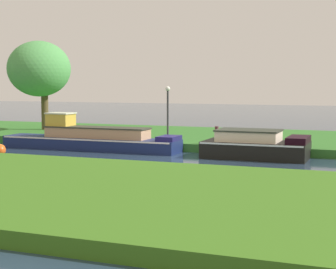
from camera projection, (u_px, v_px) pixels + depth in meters
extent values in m
plane|color=#26394D|center=(172.00, 157.00, 24.69)|extent=(120.00, 120.00, 0.00)
cube|color=#306D26|center=(216.00, 138.00, 31.16)|extent=(72.00, 10.00, 0.40)
cube|color=#3A6C1B|center=(63.00, 189.00, 16.32)|extent=(72.00, 10.00, 0.40)
cube|color=navy|center=(90.00, 144.00, 27.51)|extent=(9.26, 1.57, 0.61)
cube|color=white|center=(90.00, 138.00, 27.48)|extent=(9.07, 1.60, 0.07)
cube|color=tan|center=(97.00, 133.00, 27.31)|extent=(5.29, 1.20, 0.48)
cube|color=#333529|center=(97.00, 127.00, 27.29)|extent=(5.39, 1.26, 0.06)
cube|color=gold|center=(61.00, 120.00, 28.00)|extent=(1.17, 1.01, 0.66)
cube|color=beige|center=(61.00, 113.00, 27.97)|extent=(1.27, 1.07, 0.06)
cube|color=#1C1853|center=(169.00, 138.00, 25.95)|extent=(0.86, 1.32, 0.22)
cube|color=black|center=(256.00, 150.00, 24.50)|extent=(4.54, 2.29, 0.74)
cube|color=white|center=(256.00, 142.00, 24.47)|extent=(4.45, 2.32, 0.07)
cube|color=beige|center=(249.00, 136.00, 24.56)|extent=(2.68, 1.74, 0.45)
cube|color=#30352A|center=(249.00, 130.00, 24.53)|extent=(2.78, 1.83, 0.06)
cube|color=black|center=(298.00, 140.00, 23.79)|extent=(0.85, 1.92, 0.28)
cylinder|color=brown|center=(45.00, 107.00, 34.54)|extent=(0.43, 0.43, 2.83)
ellipsoid|color=#4D974C|center=(39.00, 69.00, 33.83)|extent=(3.74, 4.03, 3.39)
cylinder|color=#333338|center=(168.00, 116.00, 27.97)|extent=(0.10, 0.10, 2.50)
sphere|color=white|center=(168.00, 89.00, 27.84)|extent=(0.24, 0.24, 0.24)
cylinder|color=#542E31|center=(217.00, 135.00, 26.47)|extent=(0.18, 0.18, 0.84)
sphere|color=#E55919|center=(0.00, 150.00, 25.19)|extent=(0.55, 0.55, 0.55)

